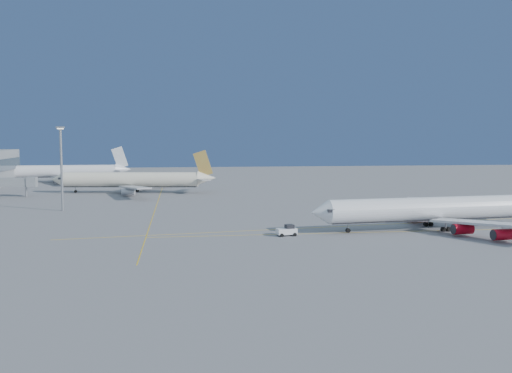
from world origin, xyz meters
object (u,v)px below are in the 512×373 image
airliner_virgin (439,209)px  airliner_etihad (134,180)px  airliner_third (63,171)px  light_mast (61,161)px  pushback_tug (287,231)px

airliner_virgin → airliner_etihad: (-75.76, 92.45, 0.29)m
airliner_third → light_mast: (19.76, -102.56, 9.14)m
airliner_third → pushback_tug: 168.41m
airliner_etihad → light_mast: size_ratio=2.57×
airliner_third → pushback_tug: size_ratio=13.43×
airliner_virgin → airliner_third: size_ratio=1.01×
airliner_virgin → light_mast: 102.23m
pushback_tug → light_mast: 74.67m
airliner_etihad → airliner_virgin: bearing=-42.9°
airliner_virgin → airliner_third: 183.96m
airliner_etihad → airliner_third: 64.62m
airliner_virgin → airliner_etihad: 119.53m
airliner_virgin → airliner_third: bearing=121.5°
airliner_virgin → light_mast: bearing=148.7°
pushback_tug → light_mast: light_mast is taller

